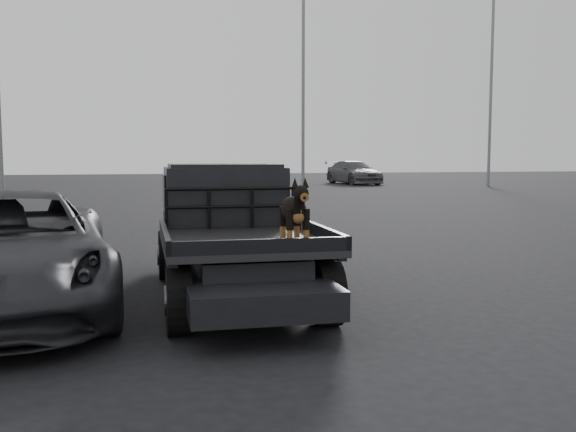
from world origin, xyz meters
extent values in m
plane|color=black|center=(0.00, 0.00, 0.00)|extent=(120.00, 120.00, 0.00)
imported|color=#29292D|center=(-3.18, 1.47, 0.74)|extent=(3.07, 5.60, 1.49)
imported|color=#4C4B50|center=(12.23, 33.88, 0.77)|extent=(2.92, 5.59, 1.55)
cylinder|color=slate|center=(7.17, 27.66, 7.07)|extent=(0.18, 0.18, 14.14)
cylinder|color=slate|center=(19.17, 28.73, 7.48)|extent=(0.18, 0.18, 14.95)
camera|label=1|loc=(-1.52, -6.91, 1.93)|focal=40.00mm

